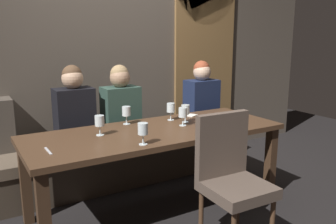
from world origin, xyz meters
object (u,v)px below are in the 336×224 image
object	(u,v)px
wine_glass_near_left	(185,110)
wine_glass_end_right	(126,112)
banquette_bench	(124,161)
wine_glass_center_front	(183,113)
wine_glass_far_left	(143,130)
wine_glass_near_right	(171,108)
diner_far_end	(201,97)
wine_glass_end_left	(100,122)
diner_redhead	(74,110)
fork_on_table	(48,151)
diner_bearded	(121,106)
chair_near_side	(231,172)
dining_table	(156,140)

from	to	relation	value
wine_glass_near_left	wine_glass_end_right	bearing A→B (deg)	156.70
banquette_bench	wine_glass_center_front	size ratio (longest dim) A/B	15.24
wine_glass_center_front	wine_glass_far_left	size ratio (longest dim) A/B	1.00
wine_glass_near_left	wine_glass_far_left	size ratio (longest dim) A/B	1.00
wine_glass_near_right	wine_glass_near_left	distance (m)	0.16
banquette_bench	wine_glass_far_left	world-z (taller)	wine_glass_far_left
diner_far_end	wine_glass_end_left	world-z (taller)	diner_far_end
diner_redhead	fork_on_table	distance (m)	0.95
diner_bearded	diner_far_end	world-z (taller)	diner_far_end
diner_far_end	wine_glass_near_right	bearing A→B (deg)	-146.82
diner_far_end	wine_glass_near_right	size ratio (longest dim) A/B	4.87
diner_bearded	wine_glass_center_front	distance (m)	0.75
chair_near_side	fork_on_table	distance (m)	1.31
wine_glass_end_left	diner_bearded	bearing A→B (deg)	53.69
wine_glass_end_left	wine_glass_far_left	size ratio (longest dim) A/B	1.00
wine_glass_near_left	wine_glass_near_right	bearing A→B (deg)	117.21
chair_near_side	diner_far_end	size ratio (longest dim) A/B	1.23
diner_bearded	wine_glass_near_right	bearing A→B (deg)	-55.11
wine_glass_far_left	wine_glass_end_right	xyz separation A→B (m)	(0.15, 0.62, 0.00)
dining_table	chair_near_side	world-z (taller)	chair_near_side
diner_bearded	dining_table	bearing A→B (deg)	-87.49
banquette_bench	wine_glass_center_front	world-z (taller)	wine_glass_center_front
diner_bearded	fork_on_table	world-z (taller)	diner_bearded
banquette_bench	diner_far_end	size ratio (longest dim) A/B	3.13
dining_table	diner_redhead	distance (m)	0.90
diner_bearded	diner_far_end	bearing A→B (deg)	-0.36
diner_redhead	wine_glass_near_right	world-z (taller)	diner_redhead
wine_glass_center_front	banquette_bench	bearing A→B (deg)	111.13
wine_glass_near_right	wine_glass_end_left	world-z (taller)	same
diner_redhead	fork_on_table	world-z (taller)	diner_redhead
wine_glass_near_left	wine_glass_end_right	size ratio (longest dim) A/B	1.00
diner_bearded	wine_glass_end_right	size ratio (longest dim) A/B	4.84
dining_table	banquette_bench	xyz separation A→B (m)	(0.00, 0.70, -0.42)
dining_table	banquette_bench	size ratio (longest dim) A/B	0.88
wine_glass_near_left	fork_on_table	distance (m)	1.31
wine_glass_near_right	chair_near_side	bearing A→B (deg)	-94.17
dining_table	wine_glass_end_right	size ratio (longest dim) A/B	13.41
diner_redhead	wine_glass_far_left	world-z (taller)	diner_redhead
diner_bearded	wine_glass_center_front	bearing A→B (deg)	-66.34
dining_table	wine_glass_near_right	xyz separation A→B (m)	(0.29, 0.23, 0.20)
wine_glass_end_left	dining_table	bearing A→B (deg)	-10.05
dining_table	fork_on_table	xyz separation A→B (m)	(-0.93, -0.11, 0.09)
wine_glass_end_left	banquette_bench	bearing A→B (deg)	52.50
wine_glass_end_left	wine_glass_near_right	bearing A→B (deg)	11.13
banquette_bench	diner_far_end	world-z (taller)	diner_far_end
wine_glass_end_right	banquette_bench	bearing A→B (deg)	70.54
diner_redhead	fork_on_table	xyz separation A→B (m)	(-0.43, -0.84, -0.09)
chair_near_side	wine_glass_end_right	size ratio (longest dim) A/B	5.98
dining_table	banquette_bench	bearing A→B (deg)	90.00
wine_glass_near_right	wine_glass_far_left	bearing A→B (deg)	-136.22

